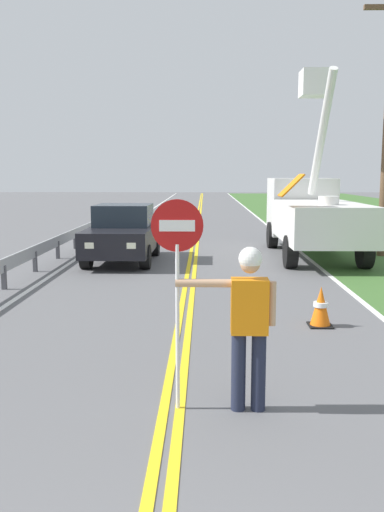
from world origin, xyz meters
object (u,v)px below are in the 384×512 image
Objects in this scene: traffic_cone_lead at (321,307)px; flagger_worker at (248,318)px; utility_bucket_truck at (311,211)px; oncoming_sedan_nearest at (123,234)px; stop_sign_paddle at (177,257)px.

flagger_worker is at bearing -114.15° from traffic_cone_lead.
utility_bucket_truck is 8.62m from traffic_cone_lead.
stop_sign_paddle is at bearing -78.29° from oncoming_sedan_nearest.
traffic_cone_lead is at bearing -57.55° from oncoming_sedan_nearest.
flagger_worker is 10.77m from oncoming_sedan_nearest.
traffic_cone_lead is (2.29, 3.38, -1.37)m from stop_sign_paddle.
utility_bucket_truck reaches higher than oncoming_sedan_nearest.
stop_sign_paddle reaches higher than traffic_cone_lead.
flagger_worker is 1.02m from stop_sign_paddle.
utility_bucket_truck is 9.74× the size of traffic_cone_lead.
traffic_cone_lead is (1.52, 3.39, -0.71)m from flagger_worker.
flagger_worker is 0.78× the size of stop_sign_paddle.
stop_sign_paddle is 4.31m from traffic_cone_lead.
utility_bucket_truck is at bearing 80.30° from traffic_cone_lead.
utility_bucket_truck is (2.96, 11.82, 0.38)m from flagger_worker.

